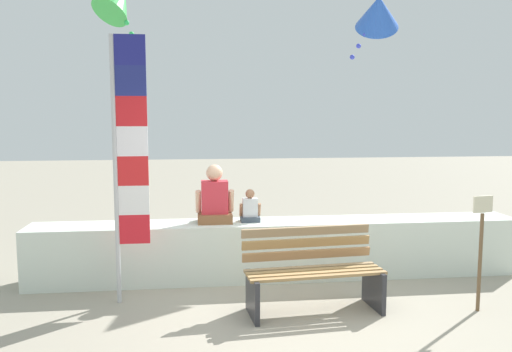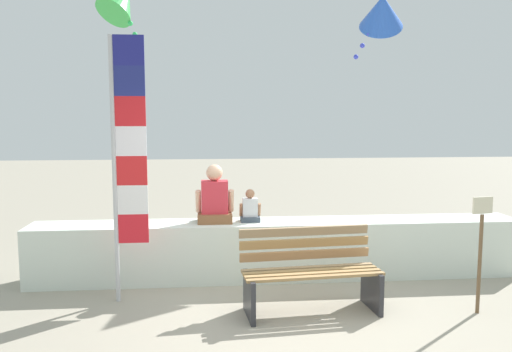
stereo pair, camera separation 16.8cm
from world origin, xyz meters
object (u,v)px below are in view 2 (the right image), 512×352
kite_blue (382,12)px  kite_green (121,1)px  park_bench (310,274)px  flag_banner (125,153)px  person_child (250,209)px  person_adult (215,200)px  sign_post (481,245)px

kite_blue → kite_green: 4.19m
kite_green → kite_blue: bearing=-1.9°
park_bench → kite_green: (-2.44, 3.16, 3.51)m
kite_blue → flag_banner: bearing=-145.9°
person_child → kite_green: size_ratio=0.37×
person_adult → park_bench: bearing=-50.0°
park_bench → person_adult: size_ratio=2.05×
kite_blue → person_child: bearing=-141.9°
kite_green → flag_banner: bearing=-81.2°
kite_blue → sign_post: bearing=-89.1°
flag_banner → kite_blue: 5.01m
person_child → sign_post: bearing=-31.9°
sign_post → flag_banner: bearing=169.2°
flag_banner → kite_blue: kite_blue is taller
person_child → sign_post: size_ratio=0.33×
kite_green → sign_post: size_ratio=0.91×
flag_banner → kite_blue: bearing=34.1°
park_bench → sign_post: size_ratio=1.21×
person_adult → kite_blue: (2.76, 1.81, 2.77)m
park_bench → kite_green: kite_green is taller
flag_banner → sign_post: flag_banner is taller
park_bench → person_child: bearing=114.7°
kite_green → sign_post: kite_green is taller
park_bench → flag_banner: (-2.02, 0.47, 1.31)m
kite_blue → kite_green: kite_green is taller
park_bench → person_child: person_child is taller
park_bench → person_child: 1.43m
person_child → park_bench: bearing=-65.3°
park_bench → flag_banner: flag_banner is taller
person_adult → person_child: person_adult is taller
flag_banner → person_adult: bearing=36.3°
park_bench → person_adult: person_adult is taller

